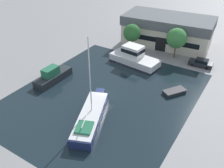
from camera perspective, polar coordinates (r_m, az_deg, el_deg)
The scene contains 10 objects.
ground_plane at distance 42.31m, azimuth -1.80°, elevation -2.68°, with size 440.00×440.00×0.00m, color gray.
water_canal at distance 42.30m, azimuth -1.80°, elevation -2.68°, with size 27.75×33.37×0.01m, color black.
warehouse_building at distance 62.07m, azimuth 12.56°, elevation 11.95°, with size 21.32×11.91×6.77m.
quay_tree_near_building at distance 54.82m, azimuth 14.56°, elevation 10.11°, with size 4.24×4.24×6.58m.
quay_tree_by_water at distance 56.25m, azimuth 4.58°, elevation 11.57°, with size 3.84×3.84×6.35m.
parked_car at distance 54.03m, azimuth 19.67°, elevation 4.61°, with size 4.83×2.17×1.60m.
sailboat_moored at distance 36.83m, azimuth -4.87°, elevation -7.39°, with size 7.11×12.57×12.89m.
motor_cruiser at distance 51.98m, azimuth 5.07°, elevation 6.09°, with size 10.78×5.32×3.87m.
small_dinghy at distance 44.09m, azimuth 14.09°, elevation -1.68°, with size 3.68×4.27×0.59m.
cabin_boat at distance 47.16m, azimuth -13.40°, elevation 1.83°, with size 2.57×7.82×2.83m.
Camera 1 is at (19.54, -28.62, 24.26)m, focal length 40.00 mm.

